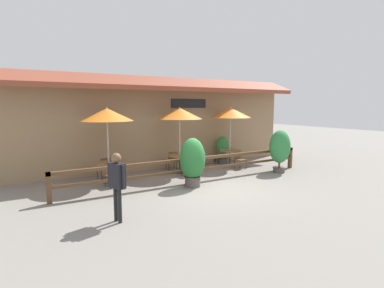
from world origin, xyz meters
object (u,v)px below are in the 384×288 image
Objects in this scene: patio_umbrella_near at (107,115)px; dining_table_middle at (180,159)px; chair_near_streetside at (112,174)px; patio_umbrella_far at (230,113)px; chair_middle_streetside at (187,165)px; chair_middle_wallside at (172,160)px; potted_plant_small_flowering at (280,148)px; dining_table_far at (230,153)px; patio_umbrella_middle at (180,114)px; chair_far_wallside at (221,154)px; dining_table_near at (109,166)px; potted_plant_entrance_palm at (223,149)px; pedestrian at (117,178)px; potted_plant_broad_leaf at (193,161)px; chair_far_streetside at (239,159)px; chair_near_wallside at (104,167)px.

dining_table_middle is (3.09, 0.07, -1.95)m from patio_umbrella_near.
chair_near_streetside is 0.30× the size of patio_umbrella_far.
chair_middle_wallside is (0.00, 1.40, 0.00)m from chair_middle_streetside.
potted_plant_small_flowering is (3.77, -2.14, 0.46)m from dining_table_middle.
patio_umbrella_far is at bearing 3.51° from chair_middle_streetside.
dining_table_far is at bearing 135.00° from patio_umbrella_far.
patio_umbrella_middle reaches higher than chair_near_streetside.
patio_umbrella_middle and patio_umbrella_far have the same top height.
chair_far_wallside is at bearing 91.35° from dining_table_far.
patio_umbrella_near reaches higher than chair_middle_wallside.
dining_table_near is at bearing -178.78° from patio_umbrella_middle.
chair_near_streetside is 6.26m from potted_plant_entrance_palm.
patio_umbrella_middle is 2.94× the size of dining_table_middle.
potted_plant_entrance_palm is (-0.90, 2.94, -0.34)m from potted_plant_small_flowering.
pedestrian is at bearing -133.96° from dining_table_middle.
potted_plant_small_flowering is at bearing -21.75° from chair_near_streetside.
dining_table_far is (2.83, -0.60, 0.15)m from chair_middle_wallside.
pedestrian reaches higher than chair_far_wallside.
potted_plant_broad_leaf reaches higher than potted_plant_entrance_palm.
chair_far_wallside reaches higher than dining_table_far.
dining_table_middle is at bearing 150.45° from potted_plant_small_flowering.
chair_middle_streetside reaches higher than dining_table_near.
dining_table_middle is 2.36m from potted_plant_broad_leaf.
chair_near_streetside and chair_middle_wallside have the same top height.
patio_umbrella_far reaches higher than potted_plant_entrance_palm.
chair_middle_wallside is at bearing 8.97° from chair_far_wallside.
patio_umbrella_near is 3.66m from dining_table_middle.
chair_far_wallside is 3.19m from potted_plant_small_flowering.
patio_umbrella_far is 1.95m from dining_table_far.
chair_far_streetside is 7.63m from pedestrian.
patio_umbrella_middle is 2.85m from potted_plant_broad_leaf.
patio_umbrella_middle is at bearing -177.92° from patio_umbrella_far.
potted_plant_small_flowering is at bearing -16.80° from patio_umbrella_near.
potted_plant_small_flowering reaches higher than chair_far_wallside.
potted_plant_small_flowering is 7.99m from pedestrian.
potted_plant_entrance_palm is (5.97, 0.87, -1.82)m from patio_umbrella_near.
chair_middle_streetside is 4.12m from potted_plant_small_flowering.
patio_umbrella_far is at bearing -2.34° from chair_near_streetside.
potted_plant_small_flowering reaches higher than dining_table_far.
dining_table_near is 3.13m from chair_middle_streetside.
potted_plant_broad_leaf reaches higher than dining_table_far.
patio_umbrella_far is (5.98, 0.86, 2.10)m from chair_near_streetside.
chair_near_streetside is 0.87× the size of dining_table_middle.
chair_near_wallside is 3.15m from dining_table_middle.
pedestrian is at bearing -165.69° from potted_plant_small_flowering.
chair_far_wallside is at bearing 171.51° from chair_near_wallside.
dining_table_far is 0.70× the size of potted_plant_entrance_palm.
chair_middle_wallside is at bearing 168.05° from dining_table_far.
patio_umbrella_near and patio_umbrella_far have the same top height.
patio_umbrella_middle reaches higher than potted_plant_small_flowering.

